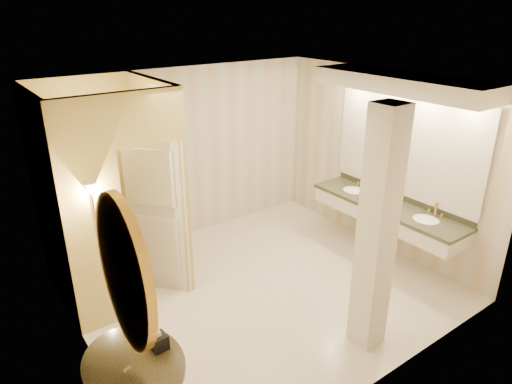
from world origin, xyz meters
TOP-DOWN VIEW (x-y plane):
  - floor at (0.00, 0.00)m, footprint 4.50×4.50m
  - ceiling at (0.00, 0.00)m, footprint 4.50×4.50m
  - wall_back at (0.00, 2.00)m, footprint 4.50×0.02m
  - wall_front at (0.00, -2.00)m, footprint 4.50×0.02m
  - wall_left at (-2.25, 0.00)m, footprint 0.02×4.00m
  - wall_right at (2.25, 0.00)m, footprint 0.02×4.00m
  - toilet_closet at (-1.13, 0.96)m, footprint 1.50×1.55m
  - wall_sconce at (-1.93, 0.43)m, footprint 0.14×0.14m
  - vanity at (1.98, -0.40)m, footprint 0.75×2.56m
  - console_shelf at (-2.21, -1.25)m, footprint 0.98×0.98m
  - pillar at (0.35, -1.50)m, footprint 0.30×0.30m
  - tissue_box at (-1.99, -1.23)m, footprint 0.14×0.14m
  - toilet at (-1.63, 1.53)m, footprint 0.49×0.72m
  - soap_bottle_a at (1.95, -0.35)m, footprint 0.08×0.08m
  - soap_bottle_b at (1.82, -0.02)m, footprint 0.11×0.11m
  - soap_bottle_c at (1.82, -0.12)m, footprint 0.11×0.11m

SIDE VIEW (x-z plane):
  - floor at x=0.00m, z-range 0.00..0.00m
  - toilet at x=-1.63m, z-range 0.00..0.68m
  - soap_bottle_b at x=1.82m, z-range 0.88..1.00m
  - tissue_box at x=-1.99m, z-range 0.88..1.01m
  - soap_bottle_a at x=1.95m, z-range 0.88..1.02m
  - soap_bottle_c at x=1.82m, z-range 0.88..1.09m
  - console_shelf at x=-2.21m, z-range 0.37..2.31m
  - wall_back at x=0.00m, z-range 0.00..2.70m
  - wall_front at x=0.00m, z-range 0.00..2.70m
  - wall_left at x=-2.25m, z-range 0.00..2.70m
  - wall_right at x=2.25m, z-range 0.00..2.70m
  - pillar at x=0.35m, z-range 0.00..2.70m
  - toilet_closet at x=-1.13m, z-range 0.04..2.74m
  - vanity at x=1.98m, z-range 0.58..2.67m
  - wall_sconce at x=-1.93m, z-range 1.52..1.94m
  - ceiling at x=0.00m, z-range 2.70..2.70m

